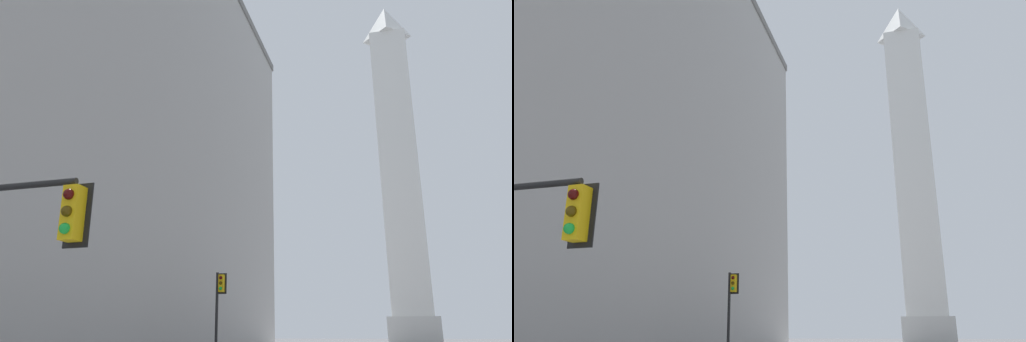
# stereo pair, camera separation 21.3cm
# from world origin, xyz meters

# --- Properties ---
(building_left) EXTENTS (30.02, 56.57, 37.55)m
(building_left) POSITION_xyz_m (-31.39, 30.74, 18.79)
(building_left) COLOR #B2AFAA
(building_left) RESTS_ON ground_plane
(obelisk) EXTENTS (8.46, 8.46, 66.18)m
(obelisk) POSITION_xyz_m (0.00, 90.73, 31.96)
(obelisk) COLOR silver
(obelisk) RESTS_ON ground_plane
(traffic_light_mid_left) EXTENTS (0.77, 0.50, 5.59)m
(traffic_light_mid_left) POSITION_xyz_m (-13.41, 30.03, 3.69)
(traffic_light_mid_left) COLOR black
(traffic_light_mid_left) RESTS_ON ground_plane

